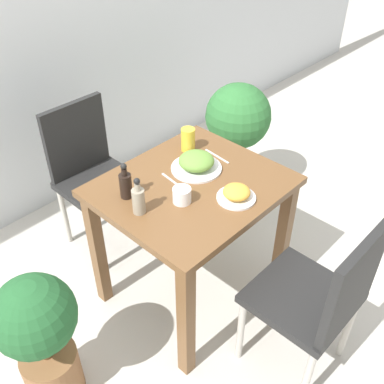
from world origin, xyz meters
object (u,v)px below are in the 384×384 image
(drink_cup, at_px, (182,195))
(potted_plant_right, at_px, (237,127))
(side_plate, at_px, (236,194))
(food_plate, at_px, (196,163))
(sauce_bottle, at_px, (126,184))
(potted_plant_left, at_px, (40,334))
(condiment_bottle, at_px, (138,200))
(chair_near, at_px, (320,297))
(juice_glass, at_px, (188,139))
(chair_far, at_px, (92,170))

(drink_cup, xyz_separation_m, potted_plant_right, (1.00, 0.47, -0.24))
(side_plate, bearing_deg, food_plate, 80.66)
(side_plate, distance_m, sauce_bottle, 0.50)
(sauce_bottle, xyz_separation_m, potted_plant_left, (-0.59, -0.11, -0.40))
(potted_plant_left, height_order, potted_plant_right, potted_plant_right)
(food_plate, relative_size, potted_plant_left, 0.35)
(condiment_bottle, distance_m, potted_plant_left, 0.68)
(chair_near, distance_m, juice_glass, 1.00)
(chair_far, relative_size, drink_cup, 10.78)
(side_plate, relative_size, juice_glass, 1.45)
(side_plate, bearing_deg, chair_far, 97.30)
(chair_near, relative_size, juice_glass, 7.33)
(potted_plant_right, bearing_deg, potted_plant_left, -168.01)
(condiment_bottle, height_order, potted_plant_right, condiment_bottle)
(side_plate, distance_m, potted_plant_right, 1.06)
(drink_cup, relative_size, juice_glass, 0.68)
(side_plate, height_order, potted_plant_left, side_plate)
(side_plate, bearing_deg, sauce_bottle, 131.45)
(chair_far, distance_m, side_plate, 1.02)
(food_plate, height_order, side_plate, food_plate)
(food_plate, relative_size, sauce_bottle, 1.39)
(chair_far, relative_size, condiment_bottle, 5.02)
(chair_far, bearing_deg, potted_plant_right, -19.73)
(sauce_bottle, height_order, potted_plant_right, sauce_bottle)
(chair_near, xyz_separation_m, side_plate, (0.02, 0.50, 0.27))
(juice_glass, relative_size, sauce_bottle, 0.69)
(potted_plant_right, bearing_deg, chair_far, 160.27)
(juice_glass, bearing_deg, chair_near, -100.47)
(sauce_bottle, xyz_separation_m, potted_plant_right, (1.14, 0.26, -0.28))
(condiment_bottle, distance_m, potted_plant_right, 1.27)
(chair_far, relative_size, food_plate, 3.60)
(chair_near, relative_size, potted_plant_left, 1.25)
(drink_cup, bearing_deg, potted_plant_right, 25.20)
(sauce_bottle, xyz_separation_m, condiment_bottle, (-0.03, -0.12, 0.00))
(chair_far, distance_m, food_plate, 0.76)
(juice_glass, height_order, potted_plant_left, juice_glass)
(juice_glass, xyz_separation_m, potted_plant_right, (0.67, 0.19, -0.27))
(juice_glass, bearing_deg, potted_plant_right, 15.78)
(chair_near, distance_m, drink_cup, 0.73)
(drink_cup, height_order, juice_glass, juice_glass)
(chair_near, distance_m, potted_plant_left, 1.18)
(food_plate, bearing_deg, drink_cup, -151.15)
(drink_cup, height_order, sauce_bottle, sauce_bottle)
(drink_cup, bearing_deg, chair_far, 85.86)
(food_plate, xyz_separation_m, side_plate, (-0.05, -0.29, -0.01))
(sauce_bottle, relative_size, condiment_bottle, 1.00)
(sauce_bottle, bearing_deg, condiment_bottle, -104.75)
(chair_far, height_order, juice_glass, chair_far)
(chair_far, relative_size, sauce_bottle, 5.02)
(potted_plant_left, bearing_deg, chair_far, 41.58)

